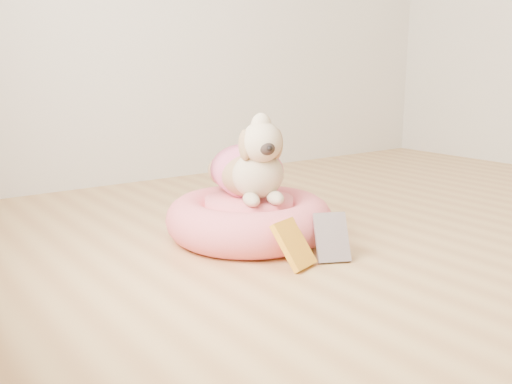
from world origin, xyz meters
TOP-DOWN VIEW (x-y plane):
  - pet_bed at (-0.70, 0.82)m, footprint 0.71×0.71m
  - dog at (-0.69, 0.83)m, footprint 0.49×0.59m
  - book_yellow at (-0.77, 0.44)m, footprint 0.16×0.17m
  - book_white at (-0.60, 0.42)m, footprint 0.16×0.16m

SIDE VIEW (x-z plane):
  - book_yellow at x=-0.77m, z-range 0.00..0.17m
  - pet_bed at x=-0.70m, z-range 0.00..0.18m
  - book_white at x=-0.60m, z-range 0.00..0.18m
  - dog at x=-0.69m, z-range 0.18..0.56m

